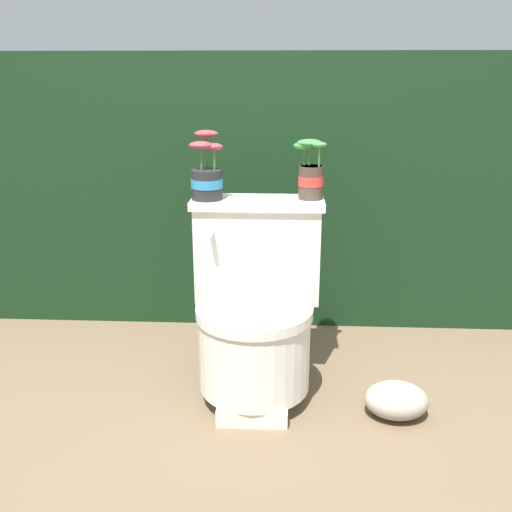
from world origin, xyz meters
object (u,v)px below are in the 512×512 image
(potted_plant_midleft, at_px, (311,174))
(potted_plant_left, at_px, (207,177))
(garden_stone, at_px, (396,400))
(toilet, at_px, (256,313))

(potted_plant_midleft, bearing_deg, potted_plant_left, -175.52)
(potted_plant_left, distance_m, garden_stone, 1.03)
(toilet, relative_size, potted_plant_left, 2.85)
(potted_plant_midleft, height_order, garden_stone, potted_plant_midleft)
(potted_plant_left, height_order, garden_stone, potted_plant_left)
(toilet, relative_size, potted_plant_midleft, 3.27)
(garden_stone, bearing_deg, potted_plant_midleft, 134.35)
(potted_plant_left, bearing_deg, garden_stone, -22.62)
(toilet, distance_m, garden_stone, 0.57)
(potted_plant_left, bearing_deg, potted_plant_midleft, 4.48)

